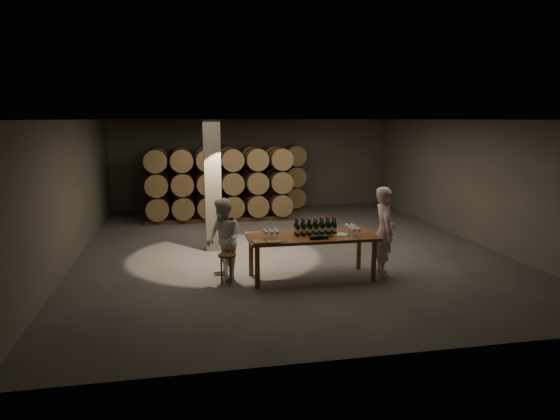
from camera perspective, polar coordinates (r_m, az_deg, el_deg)
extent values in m
plane|color=#4F4C4A|center=(12.69, 0.68, -4.31)|extent=(12.00, 12.00, 0.00)
plane|color=#605E59|center=(12.27, 0.72, 10.29)|extent=(12.00, 12.00, 0.00)
plane|color=#605C52|center=(18.26, -3.21, 5.28)|extent=(10.00, 0.00, 10.00)
plane|color=#605C52|center=(6.72, 11.36, -3.77)|extent=(10.00, 0.00, 10.00)
plane|color=#605C52|center=(12.36, -22.62, 2.06)|extent=(0.00, 12.00, 12.00)
plane|color=#605C52|center=(14.27, 20.78, 3.20)|extent=(0.00, 12.00, 12.00)
cube|color=#676359|center=(12.34, -7.71, 2.75)|extent=(0.40, 0.40, 3.20)
cylinder|color=brown|center=(9.60, -2.61, -6.59)|extent=(0.10, 0.10, 0.84)
cylinder|color=brown|center=(10.20, 10.67, -5.72)|extent=(0.10, 0.10, 0.84)
cylinder|color=brown|center=(10.41, -3.33, -5.23)|extent=(0.10, 0.10, 0.84)
cylinder|color=brown|center=(10.98, 9.00, -4.52)|extent=(0.10, 0.10, 0.84)
cube|color=brown|center=(10.12, 3.62, -3.06)|extent=(2.60, 1.10, 0.06)
cube|color=brown|center=(17.27, -5.80, -0.21)|extent=(5.48, 0.10, 0.12)
cube|color=brown|center=(17.86, -5.99, 0.14)|extent=(5.48, 0.10, 0.12)
cylinder|color=olive|center=(17.44, -13.60, 1.02)|extent=(0.70, 0.95, 0.70)
cylinder|color=black|center=(17.19, -13.63, 0.89)|extent=(0.73, 0.04, 0.73)
cylinder|color=black|center=(17.70, -13.57, 1.16)|extent=(0.73, 0.04, 0.73)
cylinder|color=olive|center=(17.43, -11.04, 1.12)|extent=(0.70, 0.95, 0.70)
cylinder|color=black|center=(17.17, -11.03, 0.98)|extent=(0.73, 0.04, 0.73)
cylinder|color=black|center=(17.68, -11.04, 1.25)|extent=(0.73, 0.04, 0.73)
cylinder|color=olive|center=(17.45, -8.47, 1.21)|extent=(0.70, 0.95, 0.70)
cylinder|color=black|center=(17.19, -8.43, 1.07)|extent=(0.73, 0.04, 0.73)
cylinder|color=black|center=(17.70, -8.52, 1.34)|extent=(0.73, 0.04, 0.73)
cylinder|color=olive|center=(17.50, -5.92, 1.29)|extent=(0.70, 0.95, 0.70)
cylinder|color=black|center=(17.24, -5.84, 1.16)|extent=(0.73, 0.04, 0.73)
cylinder|color=black|center=(17.75, -6.00, 1.42)|extent=(0.73, 0.04, 0.73)
cylinder|color=olive|center=(17.59, -3.39, 1.37)|extent=(0.70, 0.95, 0.70)
cylinder|color=black|center=(17.33, -3.27, 1.24)|extent=(0.73, 0.04, 0.73)
cylinder|color=black|center=(17.84, -3.51, 1.50)|extent=(0.73, 0.04, 0.73)
cylinder|color=olive|center=(17.71, -0.89, 1.45)|extent=(0.70, 0.95, 0.70)
cylinder|color=black|center=(17.46, -0.74, 1.32)|extent=(0.73, 0.04, 0.73)
cylinder|color=black|center=(17.96, -1.04, 1.58)|extent=(0.73, 0.04, 0.73)
cylinder|color=olive|center=(17.86, 1.57, 1.53)|extent=(0.70, 0.95, 0.70)
cylinder|color=black|center=(17.61, 1.76, 1.40)|extent=(0.73, 0.04, 0.73)
cylinder|color=black|center=(18.11, 1.39, 1.65)|extent=(0.73, 0.04, 0.73)
cylinder|color=olive|center=(17.34, -13.70, 3.44)|extent=(0.70, 0.95, 0.70)
cylinder|color=black|center=(17.08, -13.73, 3.34)|extent=(0.73, 0.04, 0.73)
cylinder|color=black|center=(17.60, -13.67, 3.54)|extent=(0.73, 0.04, 0.73)
cylinder|color=olive|center=(17.33, -11.12, 3.53)|extent=(0.70, 0.95, 0.70)
cylinder|color=black|center=(17.07, -11.12, 3.43)|extent=(0.73, 0.04, 0.73)
cylinder|color=black|center=(17.58, -11.12, 3.63)|extent=(0.73, 0.04, 0.73)
cylinder|color=olive|center=(17.34, -8.54, 3.62)|extent=(0.70, 0.95, 0.70)
cylinder|color=black|center=(17.09, -8.50, 3.52)|extent=(0.73, 0.04, 0.73)
cylinder|color=black|center=(17.60, -8.58, 3.72)|extent=(0.73, 0.04, 0.73)
cylinder|color=olive|center=(17.40, -5.97, 3.70)|extent=(0.70, 0.95, 0.70)
cylinder|color=black|center=(17.14, -5.89, 3.60)|extent=(0.73, 0.04, 0.73)
cylinder|color=black|center=(17.65, -6.05, 3.79)|extent=(0.73, 0.04, 0.73)
cylinder|color=olive|center=(17.49, -3.42, 3.77)|extent=(0.70, 0.95, 0.70)
cylinder|color=black|center=(17.23, -3.30, 3.67)|extent=(0.73, 0.04, 0.73)
cylinder|color=black|center=(17.74, -3.53, 3.86)|extent=(0.73, 0.04, 0.73)
cylinder|color=olive|center=(17.61, -0.90, 3.83)|extent=(0.70, 0.95, 0.70)
cylinder|color=black|center=(17.35, -0.74, 3.74)|extent=(0.73, 0.04, 0.73)
cylinder|color=black|center=(17.86, -1.05, 3.93)|extent=(0.73, 0.04, 0.73)
cylinder|color=olive|center=(17.76, 1.58, 3.89)|extent=(0.70, 0.95, 0.70)
cylinder|color=black|center=(17.51, 1.77, 3.79)|extent=(0.73, 0.04, 0.73)
cylinder|color=black|center=(18.02, 1.40, 3.98)|extent=(0.73, 0.04, 0.73)
cylinder|color=olive|center=(17.27, -13.81, 5.87)|extent=(0.70, 0.95, 0.70)
cylinder|color=black|center=(17.01, -13.84, 5.81)|extent=(0.73, 0.04, 0.73)
cylinder|color=black|center=(17.53, -13.77, 5.94)|extent=(0.73, 0.04, 0.73)
cylinder|color=olive|center=(17.26, -11.21, 5.97)|extent=(0.70, 0.95, 0.70)
cylinder|color=black|center=(17.00, -11.20, 5.91)|extent=(0.73, 0.04, 0.73)
cylinder|color=black|center=(17.51, -11.21, 6.03)|extent=(0.73, 0.04, 0.73)
cylinder|color=olive|center=(17.27, -8.60, 6.06)|extent=(0.70, 0.95, 0.70)
cylinder|color=black|center=(17.01, -8.56, 5.99)|extent=(0.73, 0.04, 0.73)
cylinder|color=black|center=(17.53, -8.65, 6.12)|extent=(0.73, 0.04, 0.73)
cylinder|color=olive|center=(17.33, -6.01, 6.13)|extent=(0.70, 0.95, 0.70)
cylinder|color=black|center=(17.07, -5.93, 6.07)|extent=(0.73, 0.04, 0.73)
cylinder|color=black|center=(17.59, -6.09, 6.19)|extent=(0.73, 0.04, 0.73)
cylinder|color=olive|center=(17.42, -3.44, 6.19)|extent=(0.70, 0.95, 0.70)
cylinder|color=black|center=(17.16, -3.32, 6.13)|extent=(0.73, 0.04, 0.73)
cylinder|color=black|center=(17.67, -3.56, 6.25)|extent=(0.73, 0.04, 0.73)
cylinder|color=olive|center=(17.54, -0.90, 6.24)|extent=(0.70, 0.95, 0.70)
cylinder|color=black|center=(17.28, -0.75, 6.17)|extent=(0.73, 0.04, 0.73)
cylinder|color=black|center=(17.79, -1.06, 6.29)|extent=(0.73, 0.04, 0.73)
cylinder|color=olive|center=(17.70, 1.60, 6.27)|extent=(0.70, 0.95, 0.70)
cylinder|color=black|center=(17.44, 1.79, 6.21)|extent=(0.73, 0.04, 0.73)
cylinder|color=black|center=(17.95, 1.41, 6.33)|extent=(0.73, 0.04, 0.73)
cube|color=brown|center=(15.87, -6.72, -1.17)|extent=(4.70, 0.10, 0.12)
cube|color=brown|center=(16.46, -6.89, -0.76)|extent=(4.70, 0.10, 0.12)
cylinder|color=olive|center=(16.06, -13.78, 0.23)|extent=(0.70, 0.95, 0.70)
cylinder|color=black|center=(15.81, -13.82, 0.07)|extent=(0.73, 0.04, 0.73)
cylinder|color=black|center=(16.32, -13.75, 0.39)|extent=(0.73, 0.04, 0.73)
cylinder|color=olive|center=(16.05, -11.00, 0.33)|extent=(0.70, 0.95, 0.70)
cylinder|color=black|center=(15.79, -10.99, 0.17)|extent=(0.73, 0.04, 0.73)
cylinder|color=black|center=(16.30, -11.01, 0.48)|extent=(0.73, 0.04, 0.73)
cylinder|color=olive|center=(16.07, -8.22, 0.43)|extent=(0.70, 0.95, 0.70)
cylinder|color=black|center=(15.81, -8.17, 0.27)|extent=(0.73, 0.04, 0.73)
cylinder|color=black|center=(16.32, -8.27, 0.58)|extent=(0.73, 0.04, 0.73)
cylinder|color=olive|center=(16.12, -5.45, 0.52)|extent=(0.70, 0.95, 0.70)
cylinder|color=black|center=(15.87, -5.36, 0.36)|extent=(0.73, 0.04, 0.73)
cylinder|color=black|center=(16.38, -5.55, 0.67)|extent=(0.73, 0.04, 0.73)
cylinder|color=olive|center=(16.22, -2.71, 0.62)|extent=(0.70, 0.95, 0.70)
cylinder|color=black|center=(15.97, -2.57, 0.46)|extent=(0.73, 0.04, 0.73)
cylinder|color=black|center=(16.47, -2.85, 0.77)|extent=(0.73, 0.04, 0.73)
cylinder|color=olive|center=(16.35, -0.01, 0.71)|extent=(0.70, 0.95, 0.70)
cylinder|color=black|center=(16.10, 0.17, 0.55)|extent=(0.73, 0.04, 0.73)
cylinder|color=black|center=(16.60, -0.18, 0.85)|extent=(0.73, 0.04, 0.73)
cylinder|color=olive|center=(15.95, -13.90, 2.85)|extent=(0.70, 0.95, 0.70)
cylinder|color=black|center=(15.70, -13.94, 2.73)|extent=(0.73, 0.04, 0.73)
cylinder|color=black|center=(16.21, -13.86, 2.96)|extent=(0.73, 0.04, 0.73)
cylinder|color=olive|center=(15.94, -11.09, 2.95)|extent=(0.70, 0.95, 0.70)
cylinder|color=black|center=(15.68, -11.09, 2.83)|extent=(0.73, 0.04, 0.73)
cylinder|color=black|center=(16.19, -11.10, 3.06)|extent=(0.73, 0.04, 0.73)
cylinder|color=olive|center=(15.96, -8.29, 3.04)|extent=(0.70, 0.95, 0.70)
cylinder|color=black|center=(15.70, -8.24, 2.93)|extent=(0.73, 0.04, 0.73)
cylinder|color=black|center=(16.21, -8.34, 3.16)|extent=(0.73, 0.04, 0.73)
cylinder|color=olive|center=(16.01, -5.50, 3.13)|extent=(0.70, 0.95, 0.70)
cylinder|color=black|center=(15.76, -5.40, 3.01)|extent=(0.73, 0.04, 0.73)
cylinder|color=black|center=(16.27, -5.59, 3.24)|extent=(0.73, 0.04, 0.73)
cylinder|color=olive|center=(16.11, -2.73, 3.21)|extent=(0.70, 0.95, 0.70)
cylinder|color=black|center=(15.85, -2.59, 3.10)|extent=(0.73, 0.04, 0.73)
cylinder|color=black|center=(16.37, -2.87, 3.32)|extent=(0.73, 0.04, 0.73)
cylinder|color=olive|center=(16.24, -0.01, 3.28)|extent=(0.70, 0.95, 0.70)
cylinder|color=black|center=(15.99, 0.18, 3.17)|extent=(0.73, 0.04, 0.73)
cylinder|color=black|center=(16.50, -0.18, 3.39)|extent=(0.73, 0.04, 0.73)
cylinder|color=olive|center=(15.88, -14.01, 5.49)|extent=(0.70, 0.95, 0.70)
cylinder|color=black|center=(15.62, -14.06, 5.42)|extent=(0.73, 0.04, 0.73)
cylinder|color=black|center=(16.14, -13.97, 5.57)|extent=(0.73, 0.04, 0.73)
cylinder|color=olive|center=(15.86, -11.19, 5.60)|extent=(0.70, 0.95, 0.70)
cylinder|color=black|center=(15.60, -11.18, 5.52)|extent=(0.73, 0.04, 0.73)
cylinder|color=black|center=(16.12, -11.19, 5.67)|extent=(0.73, 0.04, 0.73)
cylinder|color=olive|center=(15.88, -8.36, 5.69)|extent=(0.70, 0.95, 0.70)
cylinder|color=black|center=(15.62, -8.31, 5.62)|extent=(0.73, 0.04, 0.73)
cylinder|color=black|center=(16.14, -8.41, 5.76)|extent=(0.73, 0.04, 0.73)
cylinder|color=olive|center=(15.94, -5.54, 5.77)|extent=(0.70, 0.95, 0.70)
cylinder|color=black|center=(15.68, -5.45, 5.70)|extent=(0.73, 0.04, 0.73)
cylinder|color=black|center=(16.20, -5.64, 5.84)|extent=(0.73, 0.04, 0.73)
cylinder|color=olive|center=(16.03, -2.76, 5.83)|extent=(0.70, 0.95, 0.70)
cylinder|color=black|center=(15.78, -2.61, 5.76)|extent=(0.73, 0.04, 0.73)
cylinder|color=black|center=(16.29, -2.89, 5.90)|extent=(0.73, 0.04, 0.73)
cylinder|color=olive|center=(16.17, -0.01, 5.88)|extent=(0.70, 0.95, 0.70)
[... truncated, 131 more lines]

